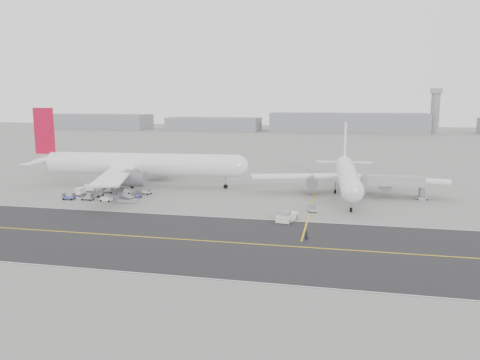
% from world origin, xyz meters
% --- Properties ---
extents(ground, '(700.00, 700.00, 0.00)m').
position_xyz_m(ground, '(0.00, 0.00, 0.00)').
color(ground, gray).
rests_on(ground, ground).
extents(taxiway, '(220.00, 59.00, 0.03)m').
position_xyz_m(taxiway, '(5.02, -17.98, 0.01)').
color(taxiway, '#2B2B2E').
rests_on(taxiway, ground).
extents(horizon_buildings, '(520.00, 28.00, 28.00)m').
position_xyz_m(horizon_buildings, '(30.00, 260.00, 0.00)').
color(horizon_buildings, gray).
rests_on(horizon_buildings, ground).
extents(control_tower, '(7.00, 7.00, 31.25)m').
position_xyz_m(control_tower, '(100.00, 265.00, 16.25)').
color(control_tower, gray).
rests_on(control_tower, ground).
extents(airliner_a, '(60.29, 59.47, 20.79)m').
position_xyz_m(airliner_a, '(-17.18, 26.09, 5.99)').
color(airliner_a, white).
rests_on(airliner_a, ground).
extents(airliner_b, '(47.57, 48.15, 16.60)m').
position_xyz_m(airliner_b, '(37.61, 26.92, 4.79)').
color(airliner_b, white).
rests_on(airliner_b, ground).
extents(pushback_tug, '(3.74, 7.39, 2.08)m').
position_xyz_m(pushback_tug, '(26.13, -2.36, 0.85)').
color(pushback_tug, silver).
rests_on(pushback_tug, ground).
extents(jet_bridge, '(14.91, 3.24, 5.62)m').
position_xyz_m(jet_bridge, '(48.19, 23.56, 3.92)').
color(jet_bridge, gray).
rests_on(jet_bridge, ground).
extents(gse_cluster, '(23.02, 17.72, 2.03)m').
position_xyz_m(gse_cluster, '(-18.21, 11.35, 0.00)').
color(gse_cluster, gray).
rests_on(gse_cluster, ground).
extents(stray_dolly, '(1.83, 2.54, 1.43)m').
position_xyz_m(stray_dolly, '(30.48, 6.08, 0.00)').
color(stray_dolly, silver).
rests_on(stray_dolly, ground).
extents(ground_crew_a, '(0.69, 0.49, 1.77)m').
position_xyz_m(ground_crew_a, '(30.79, -14.75, 0.89)').
color(ground_crew_a, black).
rests_on(ground_crew_a, ground).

